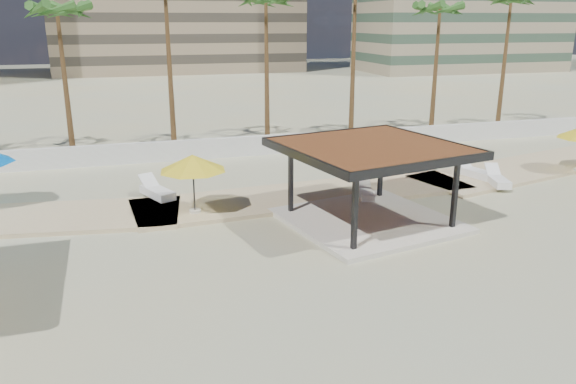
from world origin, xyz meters
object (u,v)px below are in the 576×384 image
Objects in this scene: pavilion_central at (370,177)px; lounger_b at (366,192)px; lounger_d at (497,180)px; umbrella_c at (403,137)px; lounger_a at (157,192)px; lounger_c at (474,172)px.

pavilion_central is 3.47m from lounger_b.
lounger_b is 7.06m from lounger_d.
umbrella_c is 1.35× the size of lounger_a.
lounger_a is at bearing 70.59° from lounger_c.
lounger_a is 1.05× the size of lounger_d.
lounger_d is (8.23, 2.85, -1.58)m from pavilion_central.
lounger_b is (9.19, -2.75, -0.04)m from lounger_a.
pavilion_central reaches higher than lounger_d.
pavilion_central reaches higher than lounger_b.
umbrella_c reaches higher than lounger_a.
lounger_d is (7.06, 0.01, 0.03)m from lounger_b.
umbrella_c is at bearing -30.50° from lounger_b.
lounger_c is at bearing 17.62° from pavilion_central.
umbrella_c is at bearing 41.23° from pavilion_central.
umbrella_c is 5.12m from lounger_b.
pavilion_central is 7.72m from umbrella_c.
pavilion_central is at bearing -148.04° from lounger_a.
lounger_b is at bearing 56.23° from pavilion_central.
lounger_d reaches higher than lounger_b.
lounger_a reaches higher than lounger_d.
lounger_c is (3.33, -1.69, -1.73)m from umbrella_c.
pavilion_central reaches higher than umbrella_c.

